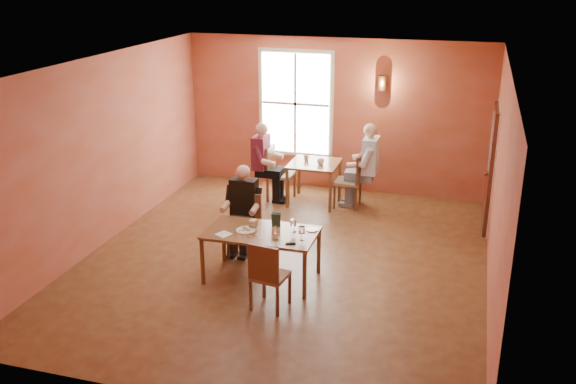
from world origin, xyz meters
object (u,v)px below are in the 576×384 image
(chair_empty, at_px, (270,274))
(second_table, at_px, (314,183))
(main_table, at_px, (262,255))
(diner_maroon, at_px, (280,163))
(diner_white, at_px, (350,167))
(diner_main, at_px, (243,216))
(chair_diner_white, at_px, (348,180))
(chair_diner_maroon, at_px, (281,173))
(chair_diner_main, at_px, (244,227))

(chair_empty, bearing_deg, second_table, 104.11)
(main_table, distance_m, diner_maroon, 3.34)
(diner_white, bearing_deg, diner_maroon, 90.00)
(diner_main, bearing_deg, chair_diner_white, -112.90)
(chair_diner_white, height_order, chair_diner_maroon, chair_diner_maroon)
(second_table, bearing_deg, diner_white, 0.00)
(chair_diner_main, xyz_separation_m, diner_white, (1.14, 2.59, 0.28))
(main_table, xyz_separation_m, diner_white, (0.64, 3.24, 0.40))
(main_table, xyz_separation_m, chair_diner_white, (0.61, 3.24, 0.14))
(second_table, relative_size, chair_diner_white, 0.89)
(diner_main, height_order, chair_empty, diner_main)
(main_table, bearing_deg, second_table, 90.76)
(chair_empty, xyz_separation_m, diner_white, (0.27, 3.98, 0.29))
(chair_diner_white, height_order, diner_maroon, diner_maroon)
(chair_diner_white, xyz_separation_m, diner_white, (0.03, 0.00, 0.26))
(main_table, xyz_separation_m, diner_maroon, (-0.72, 3.24, 0.36))
(chair_empty, relative_size, chair_diner_maroon, 0.92)
(main_table, relative_size, chair_diner_main, 1.62)
(diner_main, bearing_deg, chair_empty, 122.55)
(second_table, distance_m, diner_white, 0.77)
(chair_diner_white, distance_m, chair_diner_maroon, 1.30)
(main_table, bearing_deg, chair_diner_maroon, 102.08)
(chair_empty, height_order, chair_diner_white, chair_diner_white)
(diner_main, xyz_separation_m, diner_white, (1.14, 2.62, 0.09))
(chair_empty, xyz_separation_m, second_table, (-0.41, 3.98, -0.08))
(main_table, distance_m, diner_main, 0.85)
(diner_main, height_order, diner_maroon, diner_maroon)
(second_table, relative_size, diner_maroon, 0.62)
(diner_main, relative_size, diner_maroon, 0.92)
(diner_white, relative_size, chair_diner_maroon, 1.47)
(main_table, distance_m, chair_diner_white, 3.30)
(chair_empty, height_order, diner_maroon, diner_maroon)
(diner_main, relative_size, second_table, 1.50)
(diner_white, xyz_separation_m, chair_diner_maroon, (-1.33, 0.00, -0.24))
(chair_diner_white, bearing_deg, diner_white, -90.00)
(second_table, xyz_separation_m, diner_white, (0.68, 0.00, 0.37))
(chair_diner_main, bearing_deg, second_table, -100.00)
(main_table, bearing_deg, chair_empty, -63.51)
(diner_maroon, bearing_deg, chair_diner_main, 4.93)
(chair_diner_maroon, bearing_deg, chair_empty, 14.95)
(chair_diner_main, height_order, diner_main, diner_main)
(chair_diner_main, height_order, chair_diner_white, chair_diner_white)
(diner_main, distance_m, chair_empty, 1.63)
(diner_main, relative_size, chair_diner_white, 1.33)
(main_table, height_order, diner_maroon, diner_maroon)
(main_table, relative_size, chair_diner_maroon, 1.50)
(chair_diner_main, relative_size, diner_white, 0.63)
(second_table, bearing_deg, chair_diner_white, 0.00)
(chair_empty, bearing_deg, diner_main, 130.73)
(chair_diner_main, xyz_separation_m, diner_maroon, (-0.22, 2.59, 0.25))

